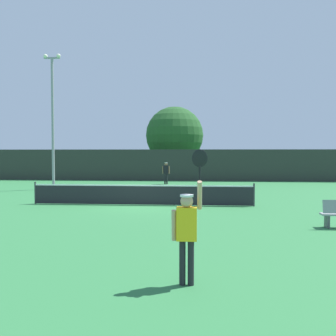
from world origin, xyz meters
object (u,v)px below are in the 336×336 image
player_serving (187,225)px  tennis_ball (108,196)px  player_receiving (166,171)px  parked_car_near (105,168)px  light_pole (53,113)px  large_tree (174,136)px

player_serving → tennis_ball: size_ratio=37.77×
player_serving → player_receiving: (-2.39, 22.46, -0.09)m
player_serving → parked_car_near: bearing=106.7°
light_pole → parked_car_near: bearing=91.6°
light_pole → parked_car_near: light_pole is taller
player_serving → player_receiving: player_serving is taller
tennis_ball → parked_car_near: size_ratio=0.02×
light_pole → large_tree: 14.77m
player_receiving → parked_car_near: player_receiving is taller
player_serving → parked_car_near: 35.09m
tennis_ball → parked_car_near: 20.52m
parked_car_near → light_pole: bearing=-84.1°
light_pole → large_tree: bearing=59.9°
light_pole → parked_car_near: size_ratio=2.10×
tennis_ball → light_pole: (-4.77, 4.05, 5.09)m
light_pole → player_receiving: bearing=32.7°
tennis_ball → large_tree: size_ratio=0.01×
light_pole → player_serving: bearing=-61.5°
player_serving → player_receiving: bearing=96.1°
tennis_ball → large_tree: 17.50m
player_serving → light_pole: size_ratio=0.28×
large_tree → parked_car_near: bearing=158.8°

